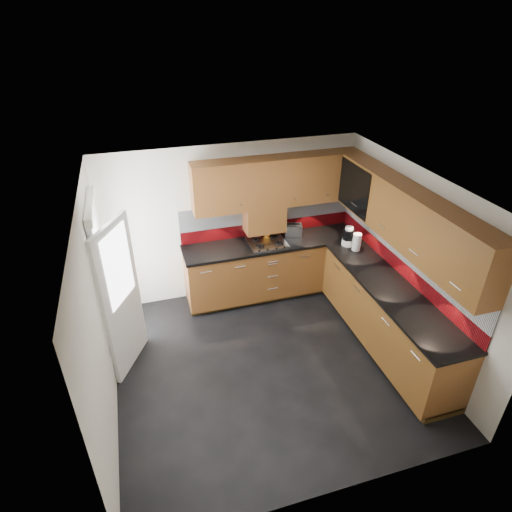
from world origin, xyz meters
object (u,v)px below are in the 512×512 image
object	(u,v)px
utensil_pot	(267,230)
toaster	(293,230)
gas_hob	(267,242)
food_processor	(348,237)

from	to	relation	value
utensil_pot	toaster	xyz separation A→B (m)	(0.39, -0.09, -0.00)
gas_hob	utensil_pot	size ratio (longest dim) A/B	1.31
toaster	food_processor	size ratio (longest dim) A/B	0.99
utensil_pot	food_processor	world-z (taller)	utensil_pot
toaster	food_processor	world-z (taller)	food_processor
gas_hob	toaster	distance (m)	0.49
gas_hob	toaster	xyz separation A→B (m)	(0.46, 0.14, 0.08)
toaster	food_processor	distance (m)	0.85
toaster	food_processor	xyz separation A→B (m)	(0.66, -0.53, 0.04)
utensil_pot	toaster	distance (m)	0.40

